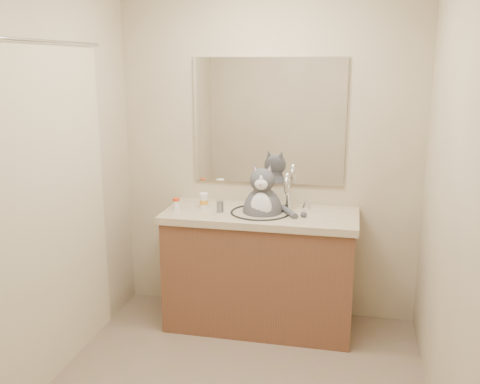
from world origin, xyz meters
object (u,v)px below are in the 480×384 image
(pill_bottle_orange, at_px, (204,201))
(grey_canister, at_px, (220,207))
(cat, at_px, (263,209))
(pill_bottle_redcap, at_px, (176,204))

(pill_bottle_orange, xyz_separation_m, grey_canister, (0.14, -0.08, -0.01))
(cat, xyz_separation_m, pill_bottle_redcap, (-0.60, -0.07, 0.02))
(grey_canister, bearing_deg, pill_bottle_orange, 149.53)
(grey_canister, bearing_deg, cat, 11.28)
(pill_bottle_redcap, distance_m, pill_bottle_orange, 0.20)
(pill_bottle_redcap, bearing_deg, pill_bottle_orange, 29.35)
(cat, bearing_deg, grey_canister, -172.62)
(cat, height_order, pill_bottle_orange, cat)
(pill_bottle_redcap, distance_m, grey_canister, 0.31)
(pill_bottle_redcap, xyz_separation_m, pill_bottle_orange, (0.17, 0.10, 0.01))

